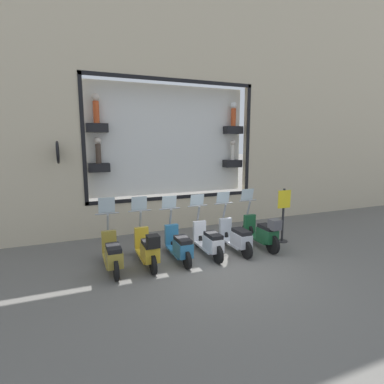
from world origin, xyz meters
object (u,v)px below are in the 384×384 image
at_px(scooter_yellow_4, 148,248).
at_px(scooter_teal_3, 179,245).
at_px(scooter_white_2, 209,241).
at_px(scooter_green_0, 263,232).
at_px(scooter_silver_1, 236,237).
at_px(scooter_olive_5, 112,254).
at_px(shop_sign_post, 283,213).

bearing_deg(scooter_yellow_4, scooter_teal_3, -85.96).
bearing_deg(scooter_teal_3, scooter_white_2, -89.88).
relative_size(scooter_green_0, scooter_teal_3, 1.01).
bearing_deg(scooter_silver_1, scooter_olive_5, 89.98).
bearing_deg(scooter_olive_5, scooter_teal_3, -90.14).
bearing_deg(scooter_white_2, scooter_olive_5, 89.95).
xyz_separation_m(scooter_silver_1, scooter_olive_5, (0.00, 3.41, 0.00)).
bearing_deg(scooter_white_2, scooter_silver_1, -89.93).
distance_m(scooter_silver_1, scooter_teal_3, 1.70).
bearing_deg(scooter_teal_3, scooter_green_0, -91.11).
bearing_deg(scooter_green_0, scooter_olive_5, 89.28).
distance_m(scooter_green_0, shop_sign_post, 1.06).
bearing_deg(scooter_silver_1, scooter_yellow_4, 91.41).
height_order(scooter_green_0, scooter_white_2, scooter_green_0).
height_order(scooter_yellow_4, scooter_olive_5, scooter_olive_5).
distance_m(scooter_olive_5, shop_sign_post, 5.21).
relative_size(scooter_white_2, scooter_teal_3, 1.00).
xyz_separation_m(scooter_green_0, scooter_silver_1, (0.05, 0.85, -0.06)).
height_order(scooter_white_2, scooter_olive_5, scooter_olive_5).
bearing_deg(scooter_olive_5, scooter_yellow_4, -94.33).
distance_m(scooter_silver_1, scooter_white_2, 0.85).
bearing_deg(shop_sign_post, scooter_olive_5, 92.36).
bearing_deg(scooter_yellow_4, scooter_white_2, -87.92).
bearing_deg(scooter_yellow_4, scooter_olive_5, 85.67).
bearing_deg(scooter_olive_5, scooter_green_0, -90.72).
xyz_separation_m(scooter_white_2, scooter_teal_3, (-0.00, 0.85, -0.01)).
bearing_deg(shop_sign_post, scooter_green_0, 106.02).
bearing_deg(scooter_yellow_4, scooter_green_0, -89.82).
distance_m(scooter_silver_1, shop_sign_post, 1.86).
height_order(scooter_silver_1, scooter_yellow_4, scooter_yellow_4).
relative_size(scooter_silver_1, scooter_teal_3, 1.00).
distance_m(scooter_green_0, scooter_silver_1, 0.86).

